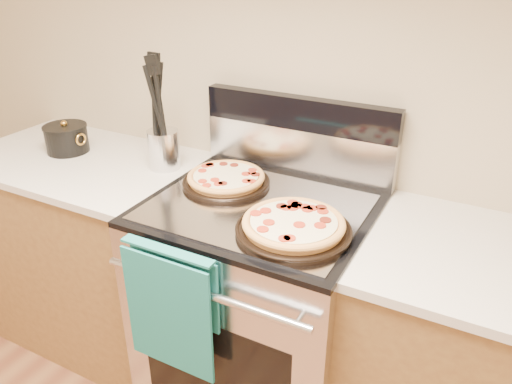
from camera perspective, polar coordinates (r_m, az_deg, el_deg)
The scene contains 15 objects.
wall_back at distance 1.87m, azimuth 5.69°, elevation 14.89°, with size 4.00×4.00×0.00m, color tan.
range_body at distance 1.98m, azimuth 0.49°, elevation -13.51°, with size 0.76×0.68×0.90m, color #B7B7BC.
oven_window at distance 1.77m, azimuth -4.81°, elevation -19.65°, with size 0.56×0.01×0.40m, color black.
cooktop at distance 1.72m, azimuth 0.55°, elevation -1.69°, with size 0.76×0.68×0.02m, color black.
backsplash_lower at distance 1.93m, azimuth 4.79°, elevation 4.78°, with size 0.76×0.06×0.18m, color silver.
backsplash_upper at distance 1.88m, azimuth 4.96°, elevation 9.02°, with size 0.76×0.06×0.12m, color black.
oven_handle at distance 1.51m, azimuth -6.14°, elevation -11.34°, with size 0.03×0.03×0.70m, color silver.
dish_towel at distance 1.63m, azimuth -9.59°, elevation -12.82°, with size 0.32×0.05×0.42m, color #187B64, non-canonical shape.
foil_sheet at distance 1.69m, azimuth 0.08°, elevation -1.72°, with size 0.70×0.55×0.01m, color gray.
cabinet_left at distance 2.45m, azimuth -17.87°, elevation -6.48°, with size 1.00×0.62×0.88m, color brown.
countertop_left at distance 2.25m, azimuth -19.46°, elevation 3.32°, with size 1.02×0.64×0.03m, color beige.
pepperoni_pizza_back at distance 1.84m, azimuth -3.44°, elevation 1.49°, with size 0.32×0.32×0.04m, color #C4853C, non-canonical shape.
pepperoni_pizza_front at distance 1.53m, azimuth 4.32°, elevation -3.88°, with size 0.35×0.35×0.05m, color #C4853C, non-canonical shape.
utensil_crock at distance 2.03m, azimuth -10.48°, elevation 4.82°, with size 0.13×0.13×0.16m, color silver.
saucepan at distance 2.32m, azimuth -20.81°, elevation 5.62°, with size 0.18×0.18×0.11m, color black.
Camera 1 is at (0.69, 0.30, 1.72)m, focal length 35.00 mm.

